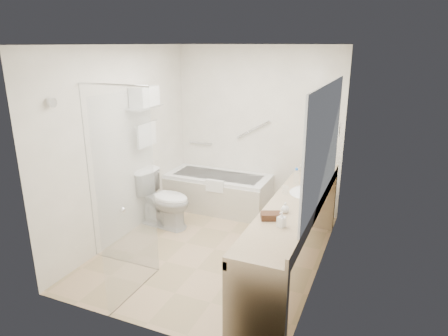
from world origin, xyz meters
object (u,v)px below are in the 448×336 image
at_px(toilet, 164,199).
at_px(amenity_basket, 271,216).
at_px(bathtub, 218,192).
at_px(vanity_counter, 293,221).
at_px(water_bottle_left, 305,180).

distance_m(toilet, amenity_basket, 2.15).
height_order(bathtub, amenity_basket, amenity_basket).
xyz_separation_m(bathtub, amenity_basket, (1.40, -1.87, 0.61)).
xyz_separation_m(bathtub, toilet, (-0.45, -0.88, 0.12)).
relative_size(vanity_counter, toilet, 3.32).
relative_size(vanity_counter, water_bottle_left, 13.59).
relative_size(vanity_counter, amenity_basket, 13.85).
bearing_deg(bathtub, vanity_counter, -42.35).
height_order(vanity_counter, water_bottle_left, water_bottle_left).
relative_size(bathtub, amenity_basket, 8.21).
relative_size(toilet, amenity_basket, 4.17).
relative_size(bathtub, vanity_counter, 0.59).
xyz_separation_m(toilet, amenity_basket, (1.85, -0.99, 0.48)).
xyz_separation_m(bathtub, water_bottle_left, (1.51, -0.82, 0.67)).
bearing_deg(amenity_basket, bathtub, 126.77).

